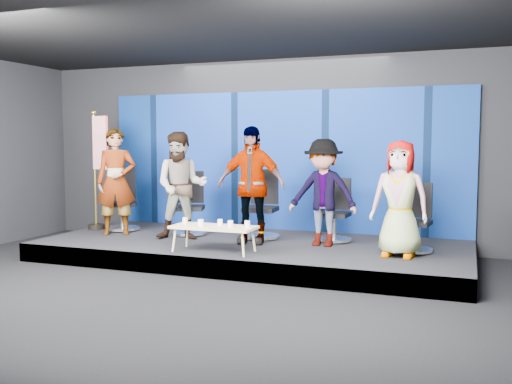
% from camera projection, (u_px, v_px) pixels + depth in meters
% --- Properties ---
extents(ground, '(10.00, 10.00, 0.00)m').
position_uv_depth(ground, '(180.00, 297.00, 7.19)').
color(ground, black).
rests_on(ground, ground).
extents(room_walls, '(10.02, 8.02, 3.51)m').
position_uv_depth(room_walls, '(178.00, 103.00, 6.97)').
color(room_walls, black).
rests_on(room_walls, ground).
extents(riser, '(7.00, 3.00, 0.30)m').
position_uv_depth(riser, '(251.00, 250.00, 9.50)').
color(riser, black).
rests_on(riser, ground).
extents(backdrop, '(7.00, 0.08, 2.60)m').
position_uv_depth(backdrop, '(279.00, 161.00, 10.73)').
color(backdrop, '#072154').
rests_on(backdrop, riser).
extents(chair_a, '(0.89, 0.89, 1.17)m').
position_uv_depth(chair_a, '(122.00, 210.00, 10.70)').
color(chair_a, silver).
rests_on(chair_a, riser).
extents(panelist_a, '(0.82, 0.73, 1.89)m').
position_uv_depth(panelist_a, '(116.00, 182.00, 10.14)').
color(panelist_a, black).
rests_on(panelist_a, riser).
extents(chair_b, '(0.81, 0.81, 1.13)m').
position_uv_depth(chair_b, '(190.00, 214.00, 10.19)').
color(chair_b, silver).
rests_on(chair_b, riser).
extents(panelist_b, '(1.06, 0.94, 1.83)m').
position_uv_depth(panelist_b, '(181.00, 186.00, 9.64)').
color(panelist_b, black).
rests_on(panelist_b, riser).
extents(chair_c, '(0.72, 0.72, 1.18)m').
position_uv_depth(chair_c, '(261.00, 216.00, 9.80)').
color(chair_c, silver).
rests_on(chair_c, riser).
extents(panelist_c, '(1.15, 0.55, 1.91)m').
position_uv_depth(panelist_c, '(251.00, 185.00, 9.27)').
color(panelist_c, black).
rests_on(panelist_c, riser).
extents(chair_d, '(0.62, 0.62, 1.05)m').
position_uv_depth(chair_d, '(335.00, 221.00, 9.51)').
color(chair_d, silver).
rests_on(chair_d, riser).
extents(panelist_d, '(1.13, 0.68, 1.70)m').
position_uv_depth(panelist_d, '(323.00, 193.00, 9.03)').
color(panelist_d, black).
rests_on(panelist_d, riser).
extents(chair_e, '(0.65, 0.65, 1.04)m').
position_uv_depth(chair_e, '(415.00, 229.00, 8.59)').
color(chair_e, silver).
rests_on(chair_e, riser).
extents(panelist_e, '(0.88, 0.63, 1.68)m').
position_uv_depth(panelist_e, '(400.00, 199.00, 8.17)').
color(panelist_e, black).
rests_on(panelist_e, riser).
extents(coffee_table, '(1.28, 0.54, 0.39)m').
position_uv_depth(coffee_table, '(214.00, 228.00, 8.57)').
color(coffee_table, tan).
rests_on(coffee_table, riser).
extents(mug_a, '(0.08, 0.08, 0.09)m').
position_uv_depth(mug_a, '(185.00, 221.00, 8.82)').
color(mug_a, silver).
rests_on(mug_a, coffee_table).
extents(mug_b, '(0.09, 0.09, 0.10)m').
position_uv_depth(mug_b, '(201.00, 223.00, 8.53)').
color(mug_b, silver).
rests_on(mug_b, coffee_table).
extents(mug_c, '(0.08, 0.08, 0.09)m').
position_uv_depth(mug_c, '(220.00, 222.00, 8.65)').
color(mug_c, silver).
rests_on(mug_c, coffee_table).
extents(mug_d, '(0.08, 0.08, 0.09)m').
position_uv_depth(mug_d, '(230.00, 224.00, 8.45)').
color(mug_d, silver).
rests_on(mug_d, coffee_table).
extents(mug_e, '(0.08, 0.08, 0.10)m').
position_uv_depth(mug_e, '(247.00, 224.00, 8.43)').
color(mug_e, silver).
rests_on(mug_e, coffee_table).
extents(flag_stand, '(0.51, 0.30, 2.25)m').
position_uv_depth(flag_stand, '(98.00, 167.00, 10.65)').
color(flag_stand, black).
rests_on(flag_stand, riser).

